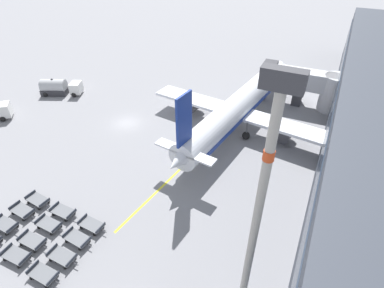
# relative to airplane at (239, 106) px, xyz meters

# --- Properties ---
(ground_plane) EXTENTS (500.00, 500.00, 0.00)m
(ground_plane) POSITION_rel_airplane_xyz_m (-16.79, -7.37, -3.59)
(ground_plane) COLOR gray
(jet_bridge) EXTENTS (15.35, 4.99, 6.67)m
(jet_bridge) POSITION_rel_airplane_xyz_m (9.19, 12.28, 0.34)
(jet_bridge) COLOR silver
(jet_bridge) RESTS_ON ground_plane
(airplane) EXTENTS (29.61, 37.32, 12.04)m
(airplane) POSITION_rel_airplane_xyz_m (0.00, 0.00, 0.00)
(airplane) COLOR silver
(airplane) RESTS_ON ground_plane
(fuel_tanker_secondary) EXTENTS (8.05, 5.51, 3.22)m
(fuel_tanker_secondary) POSITION_rel_airplane_xyz_m (-35.04, -4.22, -2.27)
(fuel_tanker_secondary) COLOR white
(fuel_tanker_secondary) RESTS_ON ground_plane
(baggage_dolly_row_near_col_b) EXTENTS (3.42, 1.69, 0.92)m
(baggage_dolly_row_near_col_b) POSITION_rel_airplane_xyz_m (-11.34, -32.83, -3.12)
(baggage_dolly_row_near_col_b) COLOR slate
(baggage_dolly_row_near_col_b) RESTS_ON ground_plane
(baggage_dolly_row_near_col_c) EXTENTS (3.40, 1.62, 0.92)m
(baggage_dolly_row_near_col_c) POSITION_rel_airplane_xyz_m (-7.41, -33.07, -3.12)
(baggage_dolly_row_near_col_c) COLOR slate
(baggage_dolly_row_near_col_c) RESTS_ON ground_plane
(baggage_dolly_row_mid_a_col_a) EXTENTS (3.40, 1.63, 0.92)m
(baggage_dolly_row_mid_a_col_a) POSITION_rel_airplane_xyz_m (-15.67, -30.76, -3.12)
(baggage_dolly_row_mid_a_col_a) COLOR slate
(baggage_dolly_row_mid_a_col_a) RESTS_ON ground_plane
(baggage_dolly_row_mid_a_col_b) EXTENTS (3.40, 1.63, 0.92)m
(baggage_dolly_row_mid_a_col_b) POSITION_rel_airplane_xyz_m (-11.32, -30.94, -3.12)
(baggage_dolly_row_mid_a_col_b) COLOR slate
(baggage_dolly_row_mid_a_col_b) RESTS_ON ground_plane
(baggage_dolly_row_mid_a_col_c) EXTENTS (3.40, 1.62, 0.92)m
(baggage_dolly_row_mid_a_col_c) POSITION_rel_airplane_xyz_m (-7.24, -30.94, -3.12)
(baggage_dolly_row_mid_a_col_c) COLOR slate
(baggage_dolly_row_mid_a_col_c) RESTS_ON ground_plane
(baggage_dolly_row_mid_b_col_a) EXTENTS (3.44, 1.73, 0.92)m
(baggage_dolly_row_mid_b_col_a) POSITION_rel_airplane_xyz_m (-15.66, -28.58, -3.12)
(baggage_dolly_row_mid_b_col_a) COLOR slate
(baggage_dolly_row_mid_b_col_a) RESTS_ON ground_plane
(baggage_dolly_row_mid_b_col_b) EXTENTS (3.40, 1.63, 0.92)m
(baggage_dolly_row_mid_b_col_b) POSITION_rel_airplane_xyz_m (-11.45, -28.67, -3.12)
(baggage_dolly_row_mid_b_col_b) COLOR slate
(baggage_dolly_row_mid_b_col_b) RESTS_ON ground_plane
(baggage_dolly_row_mid_b_col_c) EXTENTS (3.43, 1.72, 0.92)m
(baggage_dolly_row_mid_b_col_c) POSITION_rel_airplane_xyz_m (-7.40, -28.71, -3.12)
(baggage_dolly_row_mid_b_col_c) COLOR slate
(baggage_dolly_row_mid_b_col_c) RESTS_ON ground_plane
(baggage_dolly_row_far_col_a) EXTENTS (3.44, 1.76, 0.92)m
(baggage_dolly_row_far_col_a) POSITION_rel_airplane_xyz_m (-15.43, -26.65, -3.12)
(baggage_dolly_row_far_col_a) COLOR slate
(baggage_dolly_row_far_col_a) RESTS_ON ground_plane
(baggage_dolly_row_far_col_b) EXTENTS (3.40, 1.62, 0.92)m
(baggage_dolly_row_far_col_b) POSITION_rel_airplane_xyz_m (-11.42, -26.65, -3.12)
(baggage_dolly_row_far_col_b) COLOR slate
(baggage_dolly_row_far_col_b) RESTS_ON ground_plane
(baggage_dolly_row_far_col_c) EXTENTS (3.42, 1.68, 0.92)m
(baggage_dolly_row_far_col_c) POSITION_rel_airplane_xyz_m (-7.26, -26.70, -3.12)
(baggage_dolly_row_far_col_c) COLOR slate
(baggage_dolly_row_far_col_c) RESTS_ON ground_plane
(apron_light_mast) EXTENTS (2.00, 0.70, 21.53)m
(apron_light_mast) POSITION_rel_airplane_xyz_m (9.89, -28.09, 8.80)
(apron_light_mast) COLOR #ADA89E
(apron_light_mast) RESTS_ON ground_plane
(stand_guidance_stripe) EXTENTS (4.72, 36.90, 0.01)m
(stand_guidance_stripe) POSITION_rel_airplane_xyz_m (-2.51, -7.76, -3.59)
(stand_guidance_stripe) COLOR yellow
(stand_guidance_stripe) RESTS_ON ground_plane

